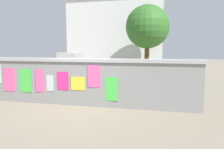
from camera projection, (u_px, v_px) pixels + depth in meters
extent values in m
plane|color=gray|center=(124.00, 77.00, 15.73)|extent=(60.00, 60.00, 0.00)
cube|color=gray|center=(85.00, 84.00, 7.91)|extent=(8.11, 0.30, 1.61)
cube|color=#ADADAD|center=(85.00, 60.00, 7.80)|extent=(8.31, 0.42, 0.12)
cube|color=#F9599E|center=(9.00, 80.00, 8.44)|extent=(0.50, 0.02, 0.92)
cube|color=#4CD84C|center=(25.00, 81.00, 8.28)|extent=(0.51, 0.03, 0.91)
cube|color=#F9599E|center=(40.00, 81.00, 8.14)|extent=(0.36, 0.03, 0.86)
cube|color=silver|center=(50.00, 83.00, 8.06)|extent=(0.29, 0.03, 0.60)
cube|color=#F42D8C|center=(63.00, 81.00, 7.93)|extent=(0.46, 0.02, 0.67)
cube|color=yellow|center=(78.00, 84.00, 7.80)|extent=(0.54, 0.02, 0.49)
cube|color=#F9599E|center=(94.00, 76.00, 7.63)|extent=(0.46, 0.03, 0.79)
cube|color=#4CD84C|center=(112.00, 89.00, 7.53)|extent=(0.46, 0.03, 0.84)
cylinder|color=black|center=(66.00, 78.00, 12.89)|extent=(0.70, 0.20, 0.70)
cylinder|color=black|center=(74.00, 75.00, 14.15)|extent=(0.70, 0.20, 0.70)
cylinder|color=black|center=(106.00, 79.00, 12.34)|extent=(0.70, 0.20, 0.70)
cylinder|color=black|center=(111.00, 76.00, 13.60)|extent=(0.70, 0.20, 0.70)
cube|color=silver|center=(71.00, 65.00, 13.41)|extent=(1.21, 1.51, 1.50)
cube|color=#334C59|center=(99.00, 70.00, 13.05)|extent=(2.41, 1.51, 0.90)
cylinder|color=black|center=(131.00, 88.00, 9.80)|extent=(0.61, 0.20, 0.60)
cylinder|color=black|center=(160.00, 90.00, 9.29)|extent=(0.61, 0.22, 0.60)
cube|color=gold|center=(145.00, 83.00, 9.51)|extent=(1.03, 0.41, 0.32)
cube|color=black|center=(150.00, 79.00, 9.41)|extent=(0.59, 0.31, 0.10)
cube|color=#262626|center=(133.00, 76.00, 9.70)|extent=(0.14, 0.56, 0.03)
cylinder|color=black|center=(141.00, 80.00, 12.05)|extent=(0.65, 0.20, 0.66)
cylinder|color=black|center=(160.00, 80.00, 12.06)|extent=(0.65, 0.20, 0.66)
cube|color=red|center=(150.00, 77.00, 12.03)|extent=(0.93, 0.27, 0.06)
cylinder|color=red|center=(153.00, 73.00, 12.01)|extent=(0.04, 0.04, 0.40)
cube|color=black|center=(153.00, 70.00, 11.98)|extent=(0.21, 0.13, 0.05)
cube|color=black|center=(142.00, 70.00, 11.98)|extent=(0.14, 0.44, 0.03)
cylinder|color=black|center=(31.00, 82.00, 11.40)|extent=(0.64, 0.23, 0.66)
cylinder|color=black|center=(45.00, 84.00, 10.88)|extent=(0.64, 0.23, 0.66)
cube|color=black|center=(38.00, 79.00, 11.12)|extent=(0.92, 0.31, 0.06)
cylinder|color=black|center=(40.00, 75.00, 11.02)|extent=(0.04, 0.04, 0.40)
cube|color=black|center=(40.00, 71.00, 11.00)|extent=(0.21, 0.13, 0.05)
cube|color=black|center=(31.00, 72.00, 11.31)|extent=(0.16, 0.43, 0.03)
cylinder|color=#338CBF|center=(76.00, 86.00, 9.87)|extent=(0.12, 0.12, 0.80)
cylinder|color=#338CBF|center=(75.00, 85.00, 10.04)|extent=(0.12, 0.12, 0.80)
cylinder|color=#D83F72|center=(75.00, 70.00, 9.87)|extent=(0.48, 0.48, 0.60)
sphere|color=#8C664C|center=(75.00, 61.00, 9.82)|extent=(0.22, 0.22, 0.22)
cylinder|color=#D83F72|center=(51.00, 86.00, 9.88)|extent=(0.12, 0.12, 0.80)
cylinder|color=#D83F72|center=(55.00, 85.00, 9.93)|extent=(0.12, 0.12, 0.80)
cylinder|color=#3F994C|center=(52.00, 70.00, 9.82)|extent=(0.46, 0.46, 0.60)
sphere|color=#8C664C|center=(52.00, 61.00, 9.77)|extent=(0.22, 0.22, 0.22)
cylinder|color=brown|center=(147.00, 58.00, 18.22)|extent=(0.39, 0.39, 2.62)
sphere|color=#326B26|center=(147.00, 27.00, 17.92)|extent=(3.62, 3.62, 3.62)
cube|color=white|center=(118.00, 36.00, 24.45)|extent=(9.79, 6.26, 7.02)
cube|color=silver|center=(119.00, 2.00, 24.00)|extent=(10.09, 6.56, 0.50)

